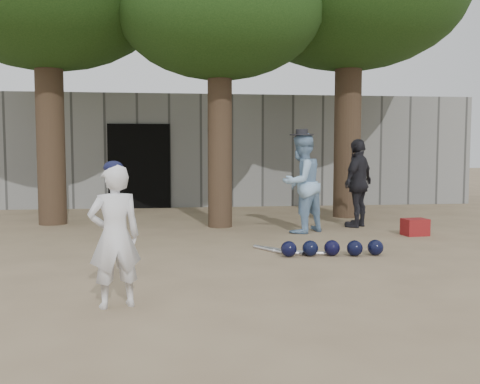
{
  "coord_description": "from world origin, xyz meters",
  "views": [
    {
      "loc": [
        -0.32,
        -6.35,
        1.55
      ],
      "look_at": [
        0.6,
        1.0,
        0.95
      ],
      "focal_mm": 40.0,
      "sensor_mm": 36.0,
      "label": 1
    }
  ],
  "objects": [
    {
      "name": "ground",
      "position": [
        0.0,
        0.0,
        0.0
      ],
      "size": [
        70.0,
        70.0,
        0.0
      ],
      "primitive_type": "plane",
      "color": "#937C5E",
      "rests_on": "ground"
    },
    {
      "name": "boy_player",
      "position": [
        -0.89,
        -1.1,
        0.7
      ],
      "size": [
        0.59,
        0.47,
        1.4
      ],
      "primitive_type": "imported",
      "rotation": [
        0.0,
        0.0,
        3.45
      ],
      "color": "white",
      "rests_on": "ground"
    },
    {
      "name": "spectator_blue",
      "position": [
        2.02,
        3.26,
        0.92
      ],
      "size": [
        1.13,
        1.08,
        1.84
      ],
      "primitive_type": "imported",
      "rotation": [
        0.0,
        0.0,
        3.76
      ],
      "color": "#8EB6DC",
      "rests_on": "ground"
    },
    {
      "name": "spectator_dark",
      "position": [
        3.32,
        3.83,
        0.87
      ],
      "size": [
        1.02,
        1.03,
        1.75
      ],
      "primitive_type": "imported",
      "rotation": [
        0.0,
        0.0,
        3.93
      ],
      "color": "black",
      "rests_on": "ground"
    },
    {
      "name": "red_bag",
      "position": [
        3.98,
        2.69,
        0.15
      ],
      "size": [
        0.45,
        0.37,
        0.3
      ],
      "primitive_type": "cube",
      "rotation": [
        0.0,
        0.0,
        0.11
      ],
      "color": "maroon",
      "rests_on": "ground"
    },
    {
      "name": "back_building",
      "position": [
        -0.0,
        10.33,
        1.5
      ],
      "size": [
        16.0,
        5.24,
        3.0
      ],
      "color": "gray",
      "rests_on": "ground"
    },
    {
      "name": "helmet_row",
      "position": [
        1.96,
        1.06,
        0.12
      ],
      "size": [
        1.51,
        0.3,
        0.23
      ],
      "color": "black",
      "rests_on": "ground"
    },
    {
      "name": "bat_pile",
      "position": [
        1.39,
        1.35,
        0.03
      ],
      "size": [
        1.11,
        0.76,
        0.06
      ],
      "color": "silver",
      "rests_on": "ground"
    }
  ]
}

